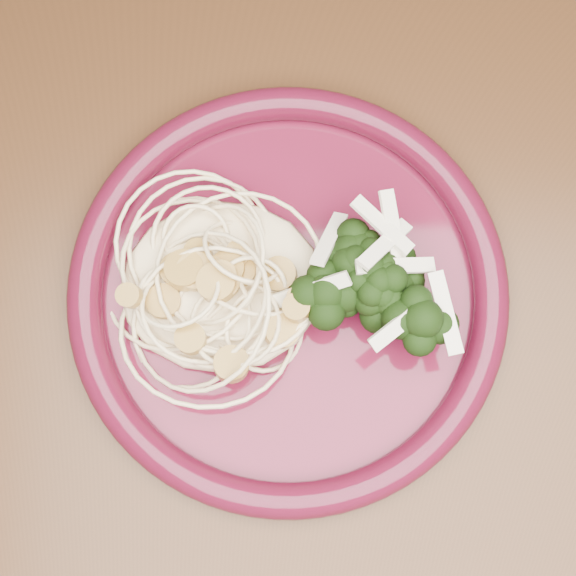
% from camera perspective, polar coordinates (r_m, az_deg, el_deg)
% --- Properties ---
extents(dining_table, '(1.20, 0.80, 0.75)m').
position_cam_1_polar(dining_table, '(0.62, 8.55, 0.94)').
color(dining_table, '#472814').
rests_on(dining_table, ground).
extents(dinner_plate, '(0.31, 0.31, 0.02)m').
position_cam_1_polar(dinner_plate, '(0.49, 0.00, -0.26)').
color(dinner_plate, '#540E23').
rests_on(dinner_plate, dining_table).
extents(spaghetti_pile, '(0.14, 0.13, 0.03)m').
position_cam_1_polar(spaghetti_pile, '(0.49, -4.82, 0.45)').
color(spaghetti_pile, '#FAE3AC').
rests_on(spaghetti_pile, dinner_plate).
extents(scallop_cluster, '(0.12, 0.12, 0.04)m').
position_cam_1_polar(scallop_cluster, '(0.46, -5.15, 1.40)').
color(scallop_cluster, '#BB9240').
rests_on(scallop_cluster, spaghetti_pile).
extents(broccoli_pile, '(0.09, 0.13, 0.04)m').
position_cam_1_polar(broccoli_pile, '(0.48, 6.00, -0.36)').
color(broccoli_pile, black).
rests_on(broccoli_pile, dinner_plate).
extents(onion_garnish, '(0.06, 0.09, 0.05)m').
position_cam_1_polar(onion_garnish, '(0.45, 6.35, 0.42)').
color(onion_garnish, white).
rests_on(onion_garnish, broccoli_pile).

